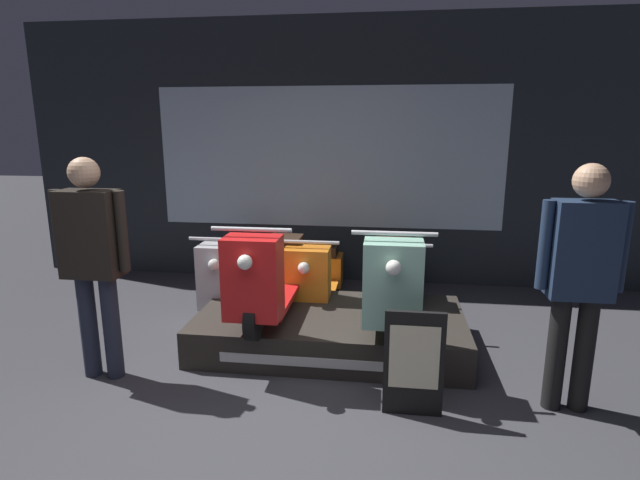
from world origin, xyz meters
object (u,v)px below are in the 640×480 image
scooter_backrow_2 (396,281)px  person_left_browsing (92,251)px  scooter_backrow_0 (239,274)px  price_sign_board (414,363)px  person_right_browsing (580,271)px  scooter_backrow_1 (316,277)px  scooter_display_left (271,275)px  scooter_display_right (392,279)px

scooter_backrow_2 → person_left_browsing: person_left_browsing is taller
scooter_backrow_0 → scooter_backrow_2: (1.71, 0.00, 0.00)m
scooter_backrow_0 → price_sign_board: (1.80, -1.93, 0.03)m
scooter_backrow_0 → person_right_browsing: 3.40m
person_left_browsing → person_right_browsing: bearing=0.0°
person_right_browsing → scooter_backrow_1: bearing=139.7°
scooter_backrow_0 → price_sign_board: bearing=-47.1°
scooter_display_left → scooter_backrow_1: scooter_display_left is taller
person_left_browsing → scooter_display_left: bearing=31.3°
scooter_backrow_1 → scooter_backrow_2: size_ratio=1.00×
scooter_display_right → scooter_backrow_0: size_ratio=1.00×
scooter_backrow_1 → price_sign_board: scooter_backrow_1 is taller
scooter_display_left → person_right_browsing: size_ratio=0.97×
scooter_backrow_0 → price_sign_board: size_ratio=2.21×
person_right_browsing → price_sign_board: bearing=-168.1°
scooter_display_right → scooter_backrow_0: (-1.65, 0.98, -0.32)m
scooter_display_left → price_sign_board: scooter_display_left is taller
scooter_backrow_1 → scooter_backrow_2: 0.85m
scooter_backrow_2 → price_sign_board: size_ratio=2.21×
scooter_display_left → person_left_browsing: 1.44m
person_left_browsing → person_right_browsing: 3.47m
scooter_display_right → person_right_browsing: bearing=-30.7°
scooter_backrow_1 → person_left_browsing: person_left_browsing is taller
scooter_display_left → scooter_backrow_0: (-0.59, 0.98, -0.32)m
scooter_display_right → person_right_browsing: 1.46m
scooter_backrow_2 → person_right_browsing: person_right_browsing is taller
person_right_browsing → price_sign_board: (-1.07, -0.23, -0.62)m
scooter_backrow_0 → person_left_browsing: size_ratio=0.96×
scooter_backrow_2 → person_right_browsing: 2.17m
scooter_backrow_1 → scooter_backrow_2: bearing=0.0°
scooter_backrow_2 → person_right_browsing: size_ratio=0.97×
scooter_display_left → scooter_backrow_0: scooter_display_left is taller
scooter_backrow_0 → person_left_browsing: person_left_browsing is taller
price_sign_board → person_right_browsing: bearing=11.9°
scooter_display_left → person_right_browsing: bearing=-17.7°
scooter_display_left → scooter_backrow_2: 1.52m
scooter_backrow_0 → scooter_backrow_1: (0.85, 0.00, 0.00)m
scooter_backrow_0 → scooter_backrow_2: same height
price_sign_board → scooter_display_left: bearing=141.8°
scooter_backrow_0 → scooter_backrow_1: same height
scooter_display_left → person_right_browsing: person_right_browsing is taller
scooter_display_right → scooter_backrow_2: size_ratio=1.00×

